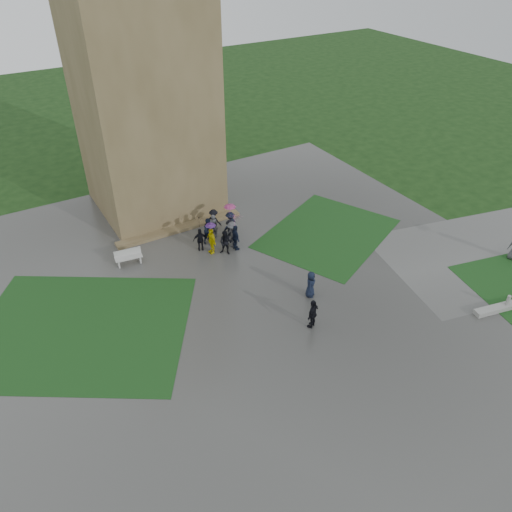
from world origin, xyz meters
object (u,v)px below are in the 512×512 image
tower (141,82)px  bench (129,257)px  pedestrian_near (313,314)px  pedestrian_mid (311,284)px

tower → bench: tower is taller
tower → bench: bearing=-123.7°
tower → pedestrian_near: size_ratio=10.29×
bench → pedestrian_near: (6.47, -10.49, 0.38)m
tower → bench: (-4.34, -6.52, -8.48)m
bench → pedestrian_mid: (7.88, -8.34, 0.32)m
bench → pedestrian_mid: bearing=-39.6°
pedestrian_mid → tower: bearing=58.9°
tower → pedestrian_mid: 17.32m
tower → pedestrian_mid: tower is taller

